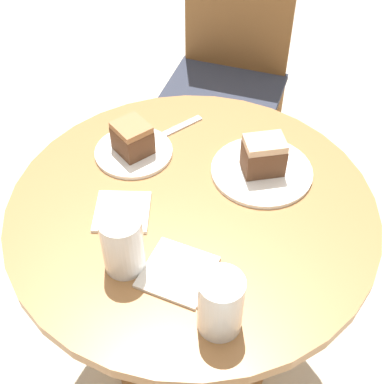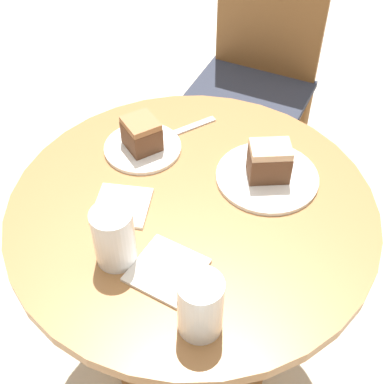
{
  "view_description": "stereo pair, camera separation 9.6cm",
  "coord_description": "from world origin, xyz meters",
  "px_view_note": "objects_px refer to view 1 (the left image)",
  "views": [
    {
      "loc": [
        0.12,
        -0.81,
        1.59
      ],
      "look_at": [
        0.0,
        0.0,
        0.75
      ],
      "focal_mm": 50.0,
      "sensor_mm": 36.0,
      "label": 1
    },
    {
      "loc": [
        0.22,
        -0.79,
        1.59
      ],
      "look_at": [
        0.0,
        0.0,
        0.75
      ],
      "focal_mm": 50.0,
      "sensor_mm": 36.0,
      "label": 2
    }
  ],
  "objects_px": {
    "chair": "(225,79)",
    "cake_slice_near": "(132,138)",
    "glass_lemonade": "(123,246)",
    "cake_slice_far": "(264,155)",
    "plate_far": "(262,171)",
    "plate_near": "(134,152)",
    "glass_water": "(220,306)"
  },
  "relations": [
    {
      "from": "chair",
      "to": "cake_slice_near",
      "type": "distance_m",
      "value": 0.73
    },
    {
      "from": "chair",
      "to": "glass_lemonade",
      "type": "height_order",
      "value": "chair"
    },
    {
      "from": "cake_slice_far",
      "to": "glass_lemonade",
      "type": "bearing_deg",
      "value": -129.3
    },
    {
      "from": "chair",
      "to": "plate_far",
      "type": "distance_m",
      "value": 0.73
    },
    {
      "from": "plate_far",
      "to": "cake_slice_far",
      "type": "height_order",
      "value": "cake_slice_far"
    },
    {
      "from": "plate_near",
      "to": "cake_slice_near",
      "type": "bearing_deg",
      "value": -90.0
    },
    {
      "from": "plate_far",
      "to": "glass_water",
      "type": "height_order",
      "value": "glass_water"
    },
    {
      "from": "chair",
      "to": "cake_slice_near",
      "type": "relative_size",
      "value": 8.68
    },
    {
      "from": "chair",
      "to": "glass_lemonade",
      "type": "bearing_deg",
      "value": -86.16
    },
    {
      "from": "plate_near",
      "to": "glass_water",
      "type": "relative_size",
      "value": 1.45
    },
    {
      "from": "chair",
      "to": "glass_lemonade",
      "type": "relative_size",
      "value": 7.28
    },
    {
      "from": "cake_slice_far",
      "to": "glass_water",
      "type": "height_order",
      "value": "glass_water"
    },
    {
      "from": "plate_near",
      "to": "glass_water",
      "type": "distance_m",
      "value": 0.52
    },
    {
      "from": "chair",
      "to": "cake_slice_far",
      "type": "bearing_deg",
      "value": -67.67
    },
    {
      "from": "cake_slice_far",
      "to": "glass_water",
      "type": "bearing_deg",
      "value": -97.19
    },
    {
      "from": "glass_lemonade",
      "to": "cake_slice_near",
      "type": "bearing_deg",
      "value": 100.23
    },
    {
      "from": "plate_far",
      "to": "cake_slice_far",
      "type": "distance_m",
      "value": 0.05
    },
    {
      "from": "cake_slice_near",
      "to": "glass_water",
      "type": "relative_size",
      "value": 0.85
    },
    {
      "from": "plate_near",
      "to": "plate_far",
      "type": "distance_m",
      "value": 0.32
    },
    {
      "from": "cake_slice_near",
      "to": "plate_near",
      "type": "bearing_deg",
      "value": 90.0
    },
    {
      "from": "cake_slice_far",
      "to": "glass_lemonade",
      "type": "height_order",
      "value": "glass_lemonade"
    },
    {
      "from": "glass_lemonade",
      "to": "plate_near",
      "type": "bearing_deg",
      "value": 100.23
    },
    {
      "from": "plate_near",
      "to": "cake_slice_near",
      "type": "distance_m",
      "value": 0.04
    },
    {
      "from": "cake_slice_far",
      "to": "glass_lemonade",
      "type": "xyz_separation_m",
      "value": [
        -0.26,
        -0.31,
        0.0
      ]
    },
    {
      "from": "glass_lemonade",
      "to": "cake_slice_far",
      "type": "bearing_deg",
      "value": 50.7
    },
    {
      "from": "glass_lemonade",
      "to": "chair",
      "type": "bearing_deg",
      "value": 84.15
    },
    {
      "from": "cake_slice_far",
      "to": "glass_lemonade",
      "type": "relative_size",
      "value": 0.82
    },
    {
      "from": "plate_near",
      "to": "glass_lemonade",
      "type": "distance_m",
      "value": 0.34
    },
    {
      "from": "plate_far",
      "to": "cake_slice_far",
      "type": "bearing_deg",
      "value": 180.0
    },
    {
      "from": "plate_near",
      "to": "cake_slice_far",
      "type": "distance_m",
      "value": 0.32
    },
    {
      "from": "chair",
      "to": "glass_water",
      "type": "distance_m",
      "value": 1.14
    },
    {
      "from": "chair",
      "to": "plate_near",
      "type": "relative_size",
      "value": 5.09
    }
  ]
}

